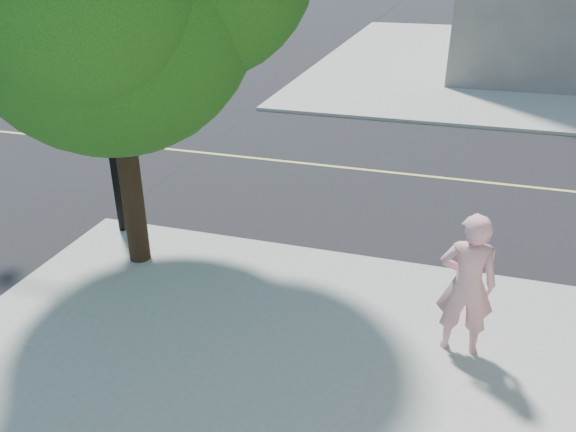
% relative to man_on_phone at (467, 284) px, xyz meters
% --- Properties ---
extents(ground, '(140.00, 140.00, 0.00)m').
position_rel_man_on_phone_xyz_m(ground, '(-5.91, 2.12, -1.13)').
color(ground, black).
rests_on(ground, ground).
extents(road_ew, '(140.00, 9.00, 0.01)m').
position_rel_man_on_phone_xyz_m(road_ew, '(-5.91, 6.62, -1.13)').
color(road_ew, black).
rests_on(road_ew, ground).
extents(man_on_phone, '(0.76, 0.51, 2.03)m').
position_rel_man_on_phone_xyz_m(man_on_phone, '(0.00, 0.00, 0.00)').
color(man_on_phone, pink).
rests_on(man_on_phone, sidewalk_se).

